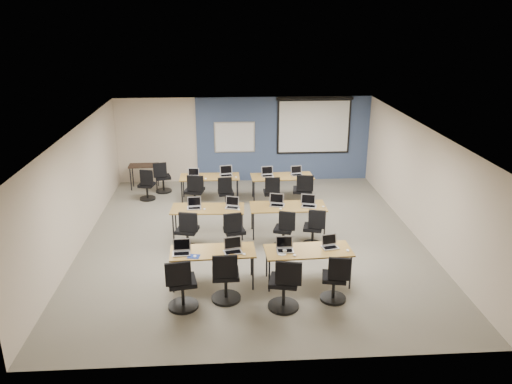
{
  "coord_description": "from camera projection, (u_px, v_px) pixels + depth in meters",
  "views": [
    {
      "loc": [
        -0.61,
        -10.93,
        5.16
      ],
      "look_at": [
        0.12,
        0.4,
        1.06
      ],
      "focal_mm": 35.0,
      "sensor_mm": 36.0,
      "label": 1
    }
  ],
  "objects": [
    {
      "name": "wall_left",
      "position": [
        77.0,
        190.0,
        11.34
      ],
      "size": [
        0.04,
        9.0,
        2.7
      ],
      "primitive_type": "cube",
      "color": "beige",
      "rests_on": "ground"
    },
    {
      "name": "mouse_6",
      "position": [
        281.0,
        209.0,
        11.89
      ],
      "size": [
        0.07,
        0.1,
        0.03
      ],
      "primitive_type": "ellipsoid",
      "rotation": [
        0.0,
        0.0,
        0.11
      ],
      "color": "white",
      "rests_on": "training_table_mid_right"
    },
    {
      "name": "mouse_10",
      "position": [
        273.0,
        177.0,
        14.2
      ],
      "size": [
        0.08,
        0.1,
        0.03
      ],
      "primitive_type": "ellipsoid",
      "rotation": [
        0.0,
        0.0,
        -0.26
      ],
      "color": "white",
      "rests_on": "training_table_back_right"
    },
    {
      "name": "task_chair_1",
      "position": [
        226.0,
        281.0,
        9.32
      ],
      "size": [
        0.56,
        0.56,
        1.04
      ],
      "rotation": [
        0.0,
        0.0,
        0.03
      ],
      "color": "black",
      "rests_on": "floor"
    },
    {
      "name": "laptop_9",
      "position": [
        226.0,
        173.0,
        14.35
      ],
      "size": [
        0.36,
        0.31,
        0.27
      ],
      "rotation": [
        0.0,
        0.0,
        0.19
      ],
      "color": "#A6A6A8",
      "rests_on": "training_table_back_left"
    },
    {
      "name": "mouse_5",
      "position": [
        239.0,
        210.0,
        11.84
      ],
      "size": [
        0.09,
        0.11,
        0.04
      ],
      "primitive_type": "ellipsoid",
      "rotation": [
        0.0,
        0.0,
        -0.32
      ],
      "color": "white",
      "rests_on": "training_table_mid_left"
    },
    {
      "name": "laptop_1",
      "position": [
        233.0,
        248.0,
        9.77
      ],
      "size": [
        0.35,
        0.3,
        0.27
      ],
      "rotation": [
        0.0,
        0.0,
        0.21
      ],
      "color": "silver",
      "rests_on": "training_table_front_left"
    },
    {
      "name": "training_table_back_right",
      "position": [
        282.0,
        177.0,
        14.33
      ],
      "size": [
        1.77,
        0.74,
        0.73
      ],
      "rotation": [
        0.0,
        0.0,
        0.05
      ],
      "color": "brown",
      "rests_on": "floor"
    },
    {
      "name": "spare_chair_a",
      "position": [
        162.0,
        180.0,
        15.03
      ],
      "size": [
        0.49,
        0.49,
        0.97
      ],
      "rotation": [
        0.0,
        0.0,
        0.26
      ],
      "color": "black",
      "rests_on": "floor"
    },
    {
      "name": "task_chair_4",
      "position": [
        188.0,
        234.0,
        11.3
      ],
      "size": [
        0.52,
        0.52,
        1.0
      ],
      "rotation": [
        0.0,
        0.0,
        -0.24
      ],
      "color": "black",
      "rests_on": "floor"
    },
    {
      "name": "projector_screen",
      "position": [
        314.0,
        123.0,
        15.67
      ],
      "size": [
        2.4,
        0.1,
        1.82
      ],
      "color": "black",
      "rests_on": "wall_back"
    },
    {
      "name": "utility_table",
      "position": [
        144.0,
        168.0,
        15.3
      ],
      "size": [
        0.89,
        0.5,
        0.75
      ],
      "rotation": [
        0.0,
        0.0,
        0.03
      ],
      "color": "black",
      "rests_on": "floor"
    },
    {
      "name": "ceiling",
      "position": [
        252.0,
        129.0,
        11.13
      ],
      "size": [
        8.0,
        9.0,
        0.02
      ],
      "primitive_type": "cube",
      "color": "white",
      "rests_on": "ground"
    },
    {
      "name": "snack_plate",
      "position": [
        282.0,
        254.0,
        9.68
      ],
      "size": [
        0.17,
        0.17,
        0.01
      ],
      "primitive_type": "cylinder",
      "rotation": [
        0.0,
        0.0,
        -0.02
      ],
      "color": "white",
      "rests_on": "training_table_front_right"
    },
    {
      "name": "task_chair_6",
      "position": [
        284.0,
        232.0,
        11.47
      ],
      "size": [
        0.47,
        0.46,
        0.95
      ],
      "rotation": [
        0.0,
        0.0,
        -0.3
      ],
      "color": "black",
      "rests_on": "floor"
    },
    {
      "name": "floor",
      "position": [
        252.0,
        239.0,
        12.04
      ],
      "size": [
        8.0,
        9.0,
        0.02
      ],
      "primitive_type": "cube",
      "color": "#6B6354",
      "rests_on": "ground"
    },
    {
      "name": "snack_bowl",
      "position": [
        233.0,
        258.0,
        9.48
      ],
      "size": [
        0.27,
        0.27,
        0.05
      ],
      "primitive_type": "imported",
      "rotation": [
        0.0,
        0.0,
        -0.25
      ],
      "color": "#9B6420",
      "rests_on": "training_table_front_left"
    },
    {
      "name": "whiteboard",
      "position": [
        235.0,
        137.0,
        15.69
      ],
      "size": [
        1.28,
        0.03,
        0.98
      ],
      "color": "silver",
      "rests_on": "wall_back"
    },
    {
      "name": "mouse_9",
      "position": [
        236.0,
        177.0,
        14.17
      ],
      "size": [
        0.08,
        0.11,
        0.03
      ],
      "primitive_type": "ellipsoid",
      "rotation": [
        0.0,
        0.0,
        -0.21
      ],
      "color": "white",
      "rests_on": "training_table_back_left"
    },
    {
      "name": "laptop_11",
      "position": [
        297.0,
        173.0,
        14.4
      ],
      "size": [
        0.32,
        0.27,
        0.25
      ],
      "rotation": [
        0.0,
        0.0,
        0.17
      ],
      "color": "silver",
      "rests_on": "training_table_back_right"
    },
    {
      "name": "task_chair_9",
      "position": [
        226.0,
        195.0,
        13.77
      ],
      "size": [
        0.47,
        0.47,
        0.95
      ],
      "rotation": [
        0.0,
        0.0,
        0.11
      ],
      "color": "black",
      "rests_on": "floor"
    },
    {
      "name": "laptop_5",
      "position": [
        232.0,
        205.0,
        11.99
      ],
      "size": [
        0.32,
        0.28,
        0.25
      ],
      "rotation": [
        0.0,
        0.0,
        -0.3
      ],
      "color": "#ABABAB",
      "rests_on": "training_table_mid_left"
    },
    {
      "name": "training_table_front_left",
      "position": [
        213.0,
        253.0,
        9.83
      ],
      "size": [
        1.67,
        0.7,
        0.73
      ],
      "rotation": [
        0.0,
        0.0,
        0.04
      ],
      "color": "olive",
      "rests_on": "floor"
    },
    {
      "name": "wall_right",
      "position": [
        420.0,
        183.0,
        11.83
      ],
      "size": [
        0.04,
        9.0,
        2.7
      ],
      "primitive_type": "cube",
      "color": "beige",
      "rests_on": "ground"
    },
    {
      "name": "task_chair_0",
      "position": [
        182.0,
        288.0,
        9.07
      ],
      "size": [
        0.56,
        0.56,
        1.04
      ],
      "rotation": [
        0.0,
        0.0,
        0.18
      ],
      "color": "black",
      "rests_on": "floor"
    },
    {
      "name": "training_table_mid_right",
      "position": [
        288.0,
        208.0,
        12.11
      ],
      "size": [
        1.84,
        0.77,
        0.73
      ],
      "rotation": [
        0.0,
        0.0,
        -0.0
      ],
      "color": "brown",
      "rests_on": "floor"
    },
    {
      "name": "task_chair_7",
      "position": [
        314.0,
        231.0,
        11.53
      ],
      "size": [
        0.48,
        0.47,
        0.96
      ],
      "rotation": [
        0.0,
        0.0,
        -0.26
      ],
      "color": "black",
      "rests_on": "floor"
    },
    {
      "name": "task_chair_10",
      "position": [
        272.0,
        196.0,
        13.71
      ],
      "size": [
        0.5,
        0.5,
        0.98
      ],
      "rotation": [
        0.0,
        0.0,
        0.02
      ],
      "color": "black",
      "rests_on": "floor"
    },
    {
      "name": "blue_mousepad",
      "position": [
        194.0,
        256.0,
        9.59
      ],
      "size": [
        0.26,
        0.23,
        0.01
      ],
      "primitive_type": "cube",
      "rotation": [
        0.0,
        0.0,
        -0.18
      ],
      "color": "navy",
      "rests_on": "training_table_front_left"
    },
    {
      "name": "laptop_6",
      "position": [
        277.0,
        202.0,
        12.14
      ],
      "size": [
        0.35,
        0.29,
        0.26
      ],
      "rotation": [
        0.0,
        0.0,
        -0.24
      ],
      "color": "#B4B3B9",
      "rests_on": "training_table_mid_right"
    },
    {
      "name": "laptop_4",
      "position": [
        194.0,
        205.0,
        11.96
      ],
      "size": [
        0.33,
        0.28,
        0.25
      ],
      "rotation": [
        0.0,
        0.0,
        0.08
      ],
      "color": "silver",
      "rests_on": "training_table_mid_left"
    },
    {
      "name": "mouse_4",
      "position": [
        204.0,
        209.0,
        11.87
      ],
      "size": [
        0.07,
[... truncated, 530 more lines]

